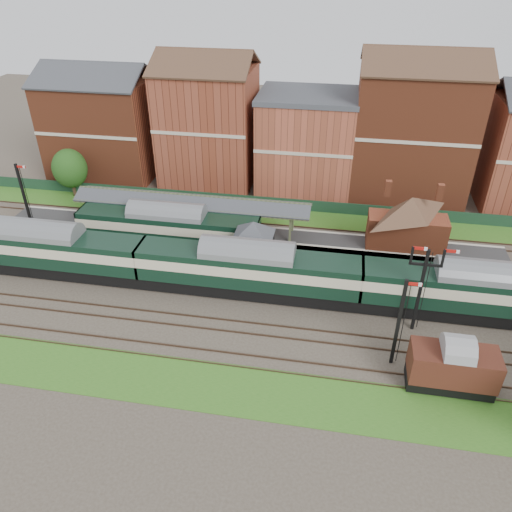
% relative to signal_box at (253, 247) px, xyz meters
% --- Properties ---
extents(ground, '(160.00, 160.00, 0.00)m').
position_rel_signal_box_xyz_m(ground, '(3.00, -3.25, -3.19)').
color(ground, '#473D33').
rests_on(ground, ground).
extents(grass_back, '(90.00, 4.50, 0.06)m').
position_rel_signal_box_xyz_m(grass_back, '(3.00, 12.75, -3.16)').
color(grass_back, '#2D6619').
rests_on(grass_back, ground).
extents(grass_front, '(90.00, 5.00, 0.06)m').
position_rel_signal_box_xyz_m(grass_front, '(3.00, -15.25, -3.16)').
color(grass_front, '#2D6619').
rests_on(grass_front, ground).
extents(fence, '(90.00, 0.12, 1.50)m').
position_rel_signal_box_xyz_m(fence, '(3.00, 14.75, -2.44)').
color(fence, '#193823').
rests_on(fence, ground).
extents(platform, '(55.00, 3.40, 1.00)m').
position_rel_signal_box_xyz_m(platform, '(-2.00, 6.50, -2.69)').
color(platform, '#2D2D2D').
rests_on(platform, ground).
extents(signal_box, '(5.40, 5.40, 6.00)m').
position_rel_signal_box_xyz_m(signal_box, '(0.00, 0.00, 0.00)').
color(signal_box, '#576B4C').
rests_on(signal_box, ground).
extents(brick_hut, '(3.20, 2.64, 2.94)m').
position_rel_signal_box_xyz_m(brick_hut, '(8.00, 0.00, -2.00)').
color(brick_hut, brown).
rests_on(brick_hut, ground).
extents(station_building, '(8.10, 8.10, 5.90)m').
position_rel_signal_box_xyz_m(station_building, '(15.00, 6.50, 0.76)').
color(station_building, brown).
rests_on(station_building, platform).
extents(canopy, '(26.00, 3.89, 4.08)m').
position_rel_signal_box_xyz_m(canopy, '(-8.00, 6.50, 1.39)').
color(canopy, '#424C2F').
rests_on(canopy, platform).
extents(semaphore_bracket, '(3.60, 0.25, 8.18)m').
position_rel_signal_box_xyz_m(semaphore_bracket, '(15.04, -5.75, 1.44)').
color(semaphore_bracket, black).
rests_on(semaphore_bracket, ground).
extents(semaphore_platform_end, '(1.23, 0.25, 8.00)m').
position_rel_signal_box_xyz_m(semaphore_platform_end, '(-26.98, 4.75, 0.96)').
color(semaphore_platform_end, black).
rests_on(semaphore_platform_end, ground).
extents(semaphore_siding, '(1.23, 0.25, 8.00)m').
position_rel_signal_box_xyz_m(semaphore_siding, '(13.02, -10.25, 0.96)').
color(semaphore_siding, black).
rests_on(semaphore_siding, ground).
extents(town_backdrop, '(69.00, 10.00, 16.00)m').
position_rel_signal_box_xyz_m(town_backdrop, '(2.82, 21.75, 3.81)').
color(town_backdrop, brown).
rests_on(town_backdrop, ground).
extents(dmu_train, '(61.96, 3.25, 4.76)m').
position_rel_signal_box_xyz_m(dmu_train, '(0.06, -3.25, -0.43)').
color(dmu_train, black).
rests_on(dmu_train, ground).
extents(platform_railcar, '(19.50, 3.07, 4.49)m').
position_rel_signal_box_xyz_m(platform_railcar, '(-9.75, 3.25, -0.58)').
color(platform_railcar, black).
rests_on(platform_railcar, ground).
extents(goods_van_a, '(6.20, 2.69, 3.76)m').
position_rel_signal_box_xyz_m(goods_van_a, '(17.02, -12.25, -1.06)').
color(goods_van_a, black).
rests_on(goods_van_a, ground).
extents(tree_back, '(4.36, 4.36, 6.38)m').
position_rel_signal_box_xyz_m(tree_back, '(-26.28, 13.77, 0.66)').
color(tree_back, '#382619').
rests_on(tree_back, ground).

